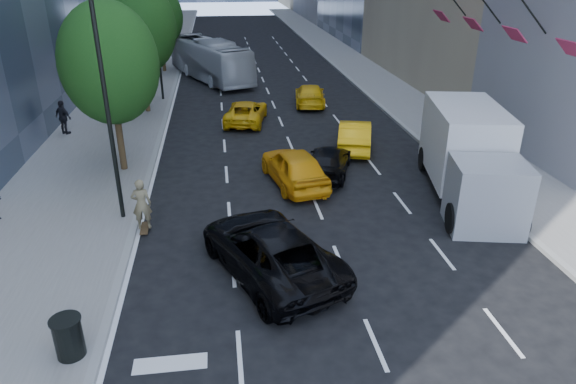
{
  "coord_description": "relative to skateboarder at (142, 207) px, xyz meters",
  "views": [
    {
      "loc": [
        -2.65,
        -13.99,
        9.07
      ],
      "look_at": [
        -0.43,
        2.21,
        1.6
      ],
      "focal_mm": 32.0,
      "sensor_mm": 36.0,
      "label": 1
    }
  ],
  "objects": [
    {
      "name": "ground",
      "position": [
        5.6,
        -3.0,
        -0.95
      ],
      "size": [
        160.0,
        160.0,
        0.0
      ],
      "primitive_type": "plane",
      "color": "black",
      "rests_on": "ground"
    },
    {
      "name": "sidewalk_left",
      "position": [
        -3.4,
        27.0,
        -0.88
      ],
      "size": [
        6.0,
        120.0,
        0.15
      ],
      "primitive_type": "cube",
      "color": "slate",
      "rests_on": "ground"
    },
    {
      "name": "sidewalk_right",
      "position": [
        15.6,
        27.0,
        -0.88
      ],
      "size": [
        4.0,
        120.0,
        0.15
      ],
      "primitive_type": "cube",
      "color": "slate",
      "rests_on": "ground"
    },
    {
      "name": "lamp_near",
      "position": [
        -0.72,
        1.0,
        4.86
      ],
      "size": [
        2.13,
        0.22,
        10.0
      ],
      "color": "black",
      "rests_on": "sidewalk_left"
    },
    {
      "name": "lamp_far",
      "position": [
        -0.72,
        19.0,
        4.86
      ],
      "size": [
        2.13,
        0.22,
        10.0
      ],
      "color": "black",
      "rests_on": "sidewalk_left"
    },
    {
      "name": "tree_near",
      "position": [
        -1.6,
        6.0,
        4.02
      ],
      "size": [
        4.2,
        4.2,
        7.46
      ],
      "color": "#322013",
      "rests_on": "sidewalk_left"
    },
    {
      "name": "tree_mid",
      "position": [
        -1.6,
        16.0,
        4.36
      ],
      "size": [
        4.5,
        4.5,
        7.99
      ],
      "color": "#322013",
      "rests_on": "sidewalk_left"
    },
    {
      "name": "tree_far",
      "position": [
        -1.6,
        29.0,
        3.67
      ],
      "size": [
        3.9,
        3.9,
        6.92
      ],
      "color": "#322013",
      "rests_on": "sidewalk_left"
    },
    {
      "name": "traffic_signal",
      "position": [
        -0.8,
        37.0,
        3.28
      ],
      "size": [
        2.48,
        0.53,
        5.2
      ],
      "color": "black",
      "rests_on": "sidewalk_left"
    },
    {
      "name": "facade_flags",
      "position": [
        16.24,
        7.0,
        5.23
      ],
      "size": [
        1.85,
        13.3,
        2.05
      ],
      "color": "black",
      "rests_on": "ground"
    },
    {
      "name": "skateboarder",
      "position": [
        0.0,
        0.0,
        0.0
      ],
      "size": [
        0.71,
        0.48,
        1.91
      ],
      "primitive_type": "imported",
      "rotation": [
        0.0,
        0.0,
        3.17
      ],
      "color": "#716646",
      "rests_on": "ground"
    },
    {
      "name": "black_sedan_lincoln",
      "position": [
        4.26,
        -3.29,
        -0.13
      ],
      "size": [
        4.79,
        6.55,
        1.65
      ],
      "primitive_type": "imported",
      "rotation": [
        0.0,
        0.0,
        3.53
      ],
      "color": "black",
      "rests_on": "ground"
    },
    {
      "name": "black_sedan_mercedes",
      "position": [
        7.72,
        4.34,
        -0.31
      ],
      "size": [
        3.2,
        4.81,
        1.29
      ],
      "primitive_type": "imported",
      "rotation": [
        0.0,
        0.0,
        2.8
      ],
      "color": "black",
      "rests_on": "ground"
    },
    {
      "name": "taxi_a",
      "position": [
        6.03,
        3.5,
        -0.14
      ],
      "size": [
        2.79,
        5.07,
        1.63
      ],
      "primitive_type": "imported",
      "rotation": [
        0.0,
        0.0,
        3.33
      ],
      "color": "orange",
      "rests_on": "ground"
    },
    {
      "name": "taxi_b",
      "position": [
        9.8,
        7.63,
        -0.2
      ],
      "size": [
        2.76,
        4.84,
        1.51
      ],
      "primitive_type": "imported",
      "rotation": [
        0.0,
        0.0,
        2.87
      ],
      "color": "#FFB70D",
      "rests_on": "ground"
    },
    {
      "name": "taxi_c",
      "position": [
        4.52,
        13.1,
        -0.3
      ],
      "size": [
        3.08,
        5.06,
        1.31
      ],
      "primitive_type": "imported",
      "rotation": [
        0.0,
        0.0,
        2.94
      ],
      "color": "#E0A70B",
      "rests_on": "ground"
    },
    {
      "name": "taxi_d",
      "position": [
        9.04,
        16.65,
        -0.27
      ],
      "size": [
        2.54,
        4.93,
        1.37
      ],
      "primitive_type": "imported",
      "rotation": [
        0.0,
        0.0,
        3.0
      ],
      "color": "yellow",
      "rests_on": "ground"
    },
    {
      "name": "city_bus",
      "position": [
        2.4,
        25.67,
        0.65
      ],
      "size": [
        6.88,
        11.65,
        3.2
      ],
      "primitive_type": "imported",
      "rotation": [
        0.0,
        0.0,
        0.39
      ],
      "color": "silver",
      "rests_on": "ground"
    },
    {
      "name": "box_truck",
      "position": [
        12.87,
        1.33,
        0.85
      ],
      "size": [
        4.12,
        7.82,
        3.55
      ],
      "rotation": [
        0.0,
        0.0,
        -0.2
      ],
      "color": "silver",
      "rests_on": "ground"
    },
    {
      "name": "pedestrian_b",
      "position": [
        -5.6,
        11.78,
        0.14
      ],
      "size": [
        1.17,
        1.0,
        1.89
      ],
      "primitive_type": "imported",
      "rotation": [
        0.0,
        0.0,
        2.54
      ],
      "color": "black",
      "rests_on": "sidewalk_left"
    },
    {
      "name": "trash_can",
      "position": [
        -1.0,
        -6.51,
        -0.29
      ],
      "size": [
        0.69,
        0.69,
        1.03
      ],
      "primitive_type": "cylinder",
      "color": "black",
      "rests_on": "sidewalk_left"
    }
  ]
}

